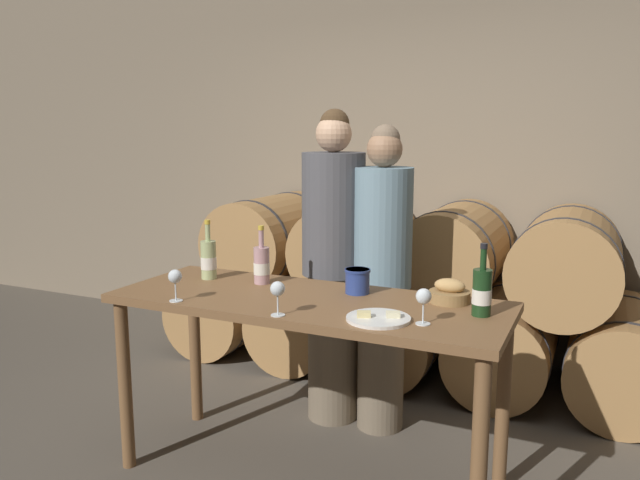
# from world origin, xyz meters

# --- Properties ---
(ground_plane) EXTENTS (10.00, 10.00, 0.00)m
(ground_plane) POSITION_xyz_m (0.00, 0.00, 0.00)
(ground_plane) COLOR #564F44
(stone_wall_back) EXTENTS (10.00, 0.12, 3.20)m
(stone_wall_back) POSITION_xyz_m (0.00, 2.09, 1.60)
(stone_wall_back) COLOR #7F705B
(stone_wall_back) RESTS_ON ground_plane
(barrel_stack) EXTENTS (3.37, 0.96, 1.19)m
(barrel_stack) POSITION_xyz_m (-0.00, 1.49, 0.56)
(barrel_stack) COLOR #A87A47
(barrel_stack) RESTS_ON ground_plane
(tasting_table) EXTENTS (1.83, 0.69, 0.89)m
(tasting_table) POSITION_xyz_m (0.00, 0.00, 0.78)
(tasting_table) COLOR brown
(tasting_table) RESTS_ON ground_plane
(person_left) EXTENTS (0.35, 0.35, 1.77)m
(person_left) POSITION_xyz_m (-0.15, 0.65, 0.90)
(person_left) COLOR #756651
(person_left) RESTS_ON ground_plane
(person_right) EXTENTS (0.31, 0.31, 1.69)m
(person_right) POSITION_xyz_m (0.14, 0.65, 0.87)
(person_right) COLOR #756651
(person_right) RESTS_ON ground_plane
(wine_bottle_red) EXTENTS (0.08, 0.08, 0.31)m
(wine_bottle_red) POSITION_xyz_m (0.78, 0.06, 1.00)
(wine_bottle_red) COLOR #193819
(wine_bottle_red) RESTS_ON tasting_table
(wine_bottle_white) EXTENTS (0.08, 0.08, 0.31)m
(wine_bottle_white) POSITION_xyz_m (-0.63, 0.13, 1.00)
(wine_bottle_white) COLOR #ADBC7F
(wine_bottle_white) RESTS_ON tasting_table
(wine_bottle_rose) EXTENTS (0.08, 0.08, 0.29)m
(wine_bottle_rose) POSITION_xyz_m (-0.33, 0.16, 0.99)
(wine_bottle_rose) COLOR #BC8E93
(wine_bottle_rose) RESTS_ON tasting_table
(blue_crock) EXTENTS (0.12, 0.12, 0.12)m
(blue_crock) POSITION_xyz_m (0.18, 0.18, 0.96)
(blue_crock) COLOR navy
(blue_crock) RESTS_ON tasting_table
(bread_basket) EXTENTS (0.18, 0.18, 0.11)m
(bread_basket) POSITION_xyz_m (0.61, 0.21, 0.93)
(bread_basket) COLOR olive
(bread_basket) RESTS_ON tasting_table
(cheese_plate) EXTENTS (0.26, 0.26, 0.04)m
(cheese_plate) POSITION_xyz_m (0.41, -0.18, 0.90)
(cheese_plate) COLOR white
(cheese_plate) RESTS_ON tasting_table
(wine_glass_far_left) EXTENTS (0.06, 0.06, 0.15)m
(wine_glass_far_left) POSITION_xyz_m (-0.52, -0.29, 1.00)
(wine_glass_far_left) COLOR white
(wine_glass_far_left) RESTS_ON tasting_table
(wine_glass_left) EXTENTS (0.06, 0.06, 0.15)m
(wine_glass_left) POSITION_xyz_m (0.01, -0.29, 1.00)
(wine_glass_left) COLOR white
(wine_glass_left) RESTS_ON tasting_table
(wine_glass_center) EXTENTS (0.06, 0.06, 0.15)m
(wine_glass_center) POSITION_xyz_m (0.59, -0.16, 1.00)
(wine_glass_center) COLOR white
(wine_glass_center) RESTS_ON tasting_table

